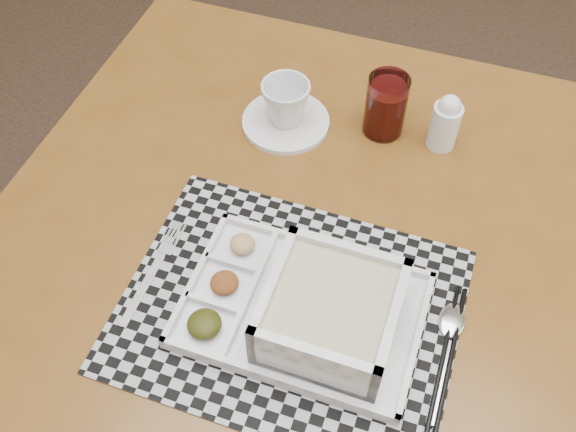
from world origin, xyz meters
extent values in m
cube|color=#593410|center=(-0.12, 0.30, 0.73)|extent=(1.04, 1.04, 0.04)
cylinder|color=#593410|center=(-0.59, 0.73, 0.36)|extent=(0.05, 0.05, 0.71)
cylinder|color=#593410|center=(0.32, 0.77, 0.36)|extent=(0.05, 0.05, 0.71)
cube|color=#593410|center=(-0.13, 0.73, 0.67)|extent=(0.86, 0.06, 0.08)
cube|color=#593410|center=(-0.55, 0.28, 0.67)|extent=(0.06, 0.86, 0.08)
cube|color=#95969C|center=(-0.12, 0.19, 0.75)|extent=(0.47, 0.37, 0.00)
cube|color=silver|center=(-0.10, 0.19, 0.76)|extent=(0.33, 0.23, 0.01)
cube|color=silver|center=(-0.10, 0.29, 0.77)|extent=(0.32, 0.02, 0.01)
cube|color=silver|center=(-0.10, 0.08, 0.77)|extent=(0.32, 0.02, 0.01)
cube|color=silver|center=(-0.26, 0.18, 0.77)|extent=(0.02, 0.22, 0.01)
cube|color=silver|center=(0.06, 0.20, 0.77)|extent=(0.02, 0.22, 0.01)
cube|color=silver|center=(-0.17, 0.19, 0.77)|extent=(0.02, 0.20, 0.01)
cube|color=silver|center=(-0.22, 0.15, 0.77)|extent=(0.08, 0.01, 0.01)
cube|color=silver|center=(-0.22, 0.22, 0.77)|extent=(0.08, 0.01, 0.01)
ellipsoid|color=black|center=(-0.21, 0.12, 0.78)|extent=(0.05, 0.05, 0.02)
ellipsoid|color=#50250D|center=(-0.21, 0.18, 0.78)|extent=(0.04, 0.04, 0.02)
ellipsoid|color=olive|center=(-0.22, 0.25, 0.78)|extent=(0.04, 0.04, 0.02)
cube|color=silver|center=(-0.06, 0.18, 0.77)|extent=(0.17, 0.17, 0.01)
cube|color=silver|center=(-0.06, 0.26, 0.81)|extent=(0.17, 0.02, 0.08)
cube|color=silver|center=(-0.05, 0.10, 0.81)|extent=(0.17, 0.02, 0.08)
cube|color=silver|center=(-0.13, 0.18, 0.81)|extent=(0.02, 0.17, 0.08)
cube|color=silver|center=(0.02, 0.18, 0.81)|extent=(0.02, 0.17, 0.08)
cube|color=#C1B790|center=(-0.06, 0.18, 0.80)|extent=(0.15, 0.15, 0.07)
cube|color=silver|center=(-0.32, 0.14, 0.76)|extent=(0.02, 0.12, 0.00)
cube|color=silver|center=(-0.32, 0.22, 0.76)|extent=(0.02, 0.02, 0.00)
cube|color=silver|center=(-0.33, 0.24, 0.76)|extent=(0.01, 0.04, 0.00)
cube|color=silver|center=(-0.33, 0.25, 0.76)|extent=(0.01, 0.04, 0.00)
cube|color=silver|center=(-0.32, 0.25, 0.76)|extent=(0.01, 0.04, 0.00)
cube|color=silver|center=(-0.31, 0.25, 0.76)|extent=(0.01, 0.04, 0.00)
cube|color=silver|center=(0.10, 0.16, 0.76)|extent=(0.01, 0.12, 0.00)
ellipsoid|color=silver|center=(0.09, 0.25, 0.76)|extent=(0.04, 0.06, 0.01)
cylinder|color=black|center=(0.09, 0.18, 0.76)|extent=(0.02, 0.24, 0.01)
cylinder|color=black|center=(0.10, 0.19, 0.76)|extent=(0.02, 0.24, 0.01)
cylinder|color=silver|center=(-0.26, 0.52, 0.76)|extent=(0.15, 0.15, 0.01)
imported|color=silver|center=(-0.26, 0.52, 0.80)|extent=(0.10, 0.10, 0.08)
cylinder|color=white|center=(-0.10, 0.57, 0.81)|extent=(0.07, 0.07, 0.11)
cylinder|color=#3E0405|center=(-0.10, 0.57, 0.80)|extent=(0.06, 0.06, 0.09)
cylinder|color=silver|center=(0.00, 0.57, 0.79)|extent=(0.05, 0.05, 0.08)
sphere|color=silver|center=(0.00, 0.57, 0.84)|extent=(0.04, 0.04, 0.04)
camera|label=1|loc=(0.04, -0.21, 1.53)|focal=40.00mm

